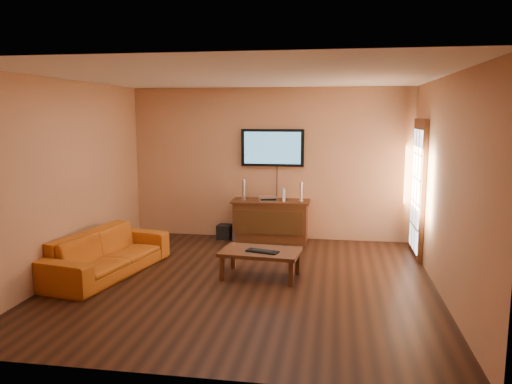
% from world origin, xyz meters
% --- Properties ---
extents(ground_plane, '(5.00, 5.00, 0.00)m').
position_xyz_m(ground_plane, '(0.00, 0.00, 0.00)').
color(ground_plane, black).
rests_on(ground_plane, ground).
extents(room_walls, '(5.00, 5.00, 5.00)m').
position_xyz_m(room_walls, '(0.00, 0.62, 1.69)').
color(room_walls, tan).
rests_on(room_walls, ground).
extents(french_door, '(0.07, 1.02, 2.22)m').
position_xyz_m(french_door, '(2.46, 1.70, 1.05)').
color(french_door, '#42200F').
rests_on(french_door, ground).
extents(media_console, '(1.36, 0.52, 0.73)m').
position_xyz_m(media_console, '(0.06, 2.23, 0.37)').
color(media_console, '#42200F').
rests_on(media_console, ground).
extents(television, '(1.12, 0.08, 0.66)m').
position_xyz_m(television, '(0.06, 2.45, 1.64)').
color(television, black).
rests_on(television, ground).
extents(coffee_table, '(1.12, 0.73, 0.38)m').
position_xyz_m(coffee_table, '(0.19, 0.23, 0.33)').
color(coffee_table, '#42200F').
rests_on(coffee_table, ground).
extents(sofa, '(0.98, 2.13, 0.80)m').
position_xyz_m(sofa, '(-1.96, 0.04, 0.40)').
color(sofa, '#B45714').
rests_on(sofa, ground).
extents(speaker_left, '(0.10, 0.10, 0.36)m').
position_xyz_m(speaker_left, '(-0.42, 2.22, 0.90)').
color(speaker_left, silver).
rests_on(speaker_left, media_console).
extents(speaker_right, '(0.09, 0.09, 0.33)m').
position_xyz_m(speaker_right, '(0.59, 2.22, 0.89)').
color(speaker_right, silver).
rests_on(speaker_right, media_console).
extents(av_receiver, '(0.36, 0.29, 0.07)m').
position_xyz_m(av_receiver, '(0.02, 2.18, 0.77)').
color(av_receiver, silver).
rests_on(av_receiver, media_console).
extents(game_console, '(0.08, 0.17, 0.22)m').
position_xyz_m(game_console, '(0.29, 2.21, 0.84)').
color(game_console, white).
rests_on(game_console, media_console).
extents(subwoofer, '(0.28, 0.28, 0.25)m').
position_xyz_m(subwoofer, '(-0.78, 2.28, 0.13)').
color(subwoofer, black).
rests_on(subwoofer, ground).
extents(bottle, '(0.07, 0.07, 0.22)m').
position_xyz_m(bottle, '(-0.55, 2.00, 0.10)').
color(bottle, white).
rests_on(bottle, ground).
extents(keyboard, '(0.47, 0.28, 0.03)m').
position_xyz_m(keyboard, '(0.22, 0.15, 0.39)').
color(keyboard, black).
rests_on(keyboard, coffee_table).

